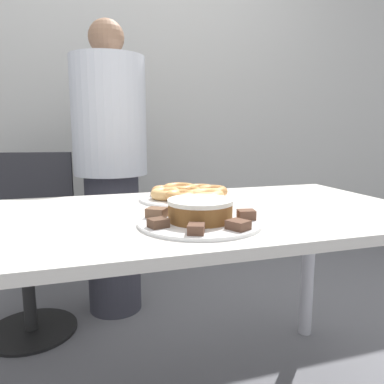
{
  "coord_description": "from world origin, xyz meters",
  "views": [
    {
      "loc": [
        -0.34,
        -1.13,
        1.0
      ],
      "look_at": [
        0.02,
        0.02,
        0.8
      ],
      "focal_mm": 35.0,
      "sensor_mm": 36.0,
      "label": 1
    }
  ],
  "objects_px": {
    "office_chair_left": "(29,248)",
    "plate_donuts": "(186,198)",
    "plate_cake": "(200,222)",
    "person_standing": "(111,166)",
    "frosted_cake": "(200,210)"
  },
  "relations": [
    {
      "from": "office_chair_left",
      "to": "plate_donuts",
      "type": "relative_size",
      "value": 2.53
    },
    {
      "from": "office_chair_left",
      "to": "plate_cake",
      "type": "xyz_separation_m",
      "value": [
        0.57,
        -0.98,
        0.33
      ]
    },
    {
      "from": "office_chair_left",
      "to": "plate_cake",
      "type": "bearing_deg",
      "value": -49.74
    },
    {
      "from": "office_chair_left",
      "to": "person_standing",
      "type": "bearing_deg",
      "value": 20.31
    },
    {
      "from": "office_chair_left",
      "to": "plate_donuts",
      "type": "bearing_deg",
      "value": -33.97
    },
    {
      "from": "office_chair_left",
      "to": "frosted_cake",
      "type": "distance_m",
      "value": 1.19
    },
    {
      "from": "person_standing",
      "to": "office_chair_left",
      "type": "xyz_separation_m",
      "value": [
        -0.42,
        -0.07,
        -0.39
      ]
    },
    {
      "from": "frosted_cake",
      "to": "plate_cake",
      "type": "bearing_deg",
      "value": 0.0
    },
    {
      "from": "frosted_cake",
      "to": "office_chair_left",
      "type": "bearing_deg",
      "value": 119.92
    },
    {
      "from": "office_chair_left",
      "to": "plate_cake",
      "type": "relative_size",
      "value": 2.52
    },
    {
      "from": "plate_donuts",
      "to": "frosted_cake",
      "type": "xyz_separation_m",
      "value": [
        -0.07,
        -0.37,
        0.04
      ]
    },
    {
      "from": "office_chair_left",
      "to": "frosted_cake",
      "type": "xyz_separation_m",
      "value": [
        0.57,
        -0.98,
        0.36
      ]
    },
    {
      "from": "plate_cake",
      "to": "frosted_cake",
      "type": "xyz_separation_m",
      "value": [
        0.0,
        0.0,
        0.04
      ]
    },
    {
      "from": "office_chair_left",
      "to": "frosted_cake",
      "type": "height_order",
      "value": "office_chair_left"
    },
    {
      "from": "plate_cake",
      "to": "person_standing",
      "type": "bearing_deg",
      "value": 97.87
    }
  ]
}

